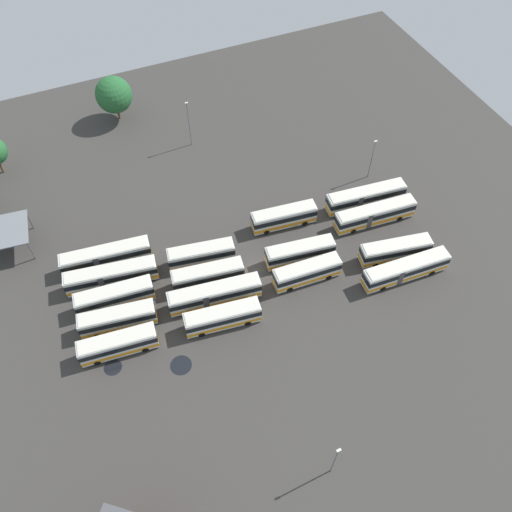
{
  "coord_description": "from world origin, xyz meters",
  "views": [
    {
      "loc": [
        -18.99,
        -44.54,
        67.61
      ],
      "look_at": [
        0.77,
        1.36,
        1.59
      ],
      "focal_mm": 36.65,
      "sensor_mm": 36.0,
      "label": 1
    }
  ],
  "objects_px": {
    "bus_row1_slot3": "(201,255)",
    "bus_row2_slot1": "(307,272)",
    "maintenance_shelter": "(1,232)",
    "bus_row0_slot2": "(115,296)",
    "bus_row3_slot3": "(374,214)",
    "lamp_post_far_corner": "(335,460)",
    "bus_row0_slot4": "(106,257)",
    "lamp_post_by_building": "(372,158)",
    "bus_row1_slot1": "(214,294)",
    "tree_south_edge": "(114,95)",
    "bus_row1_slot2": "(208,275)",
    "bus_row2_slot4": "(284,217)",
    "bus_row0_slot3": "(111,276)",
    "bus_row3_slot4": "(365,197)",
    "bus_row3_slot0": "(405,270)",
    "bus_row2_slot2": "(300,252)",
    "bus_row0_slot0": "(118,344)",
    "bus_row3_slot1": "(395,250)",
    "bus_row0_slot1": "(118,319)",
    "bus_row1_slot0": "(223,317)",
    "lamp_post_mid_lot": "(189,122)"
  },
  "relations": [
    {
      "from": "maintenance_shelter",
      "to": "bus_row0_slot2",
      "type": "bearing_deg",
      "value": -52.09
    },
    {
      "from": "bus_row0_slot2",
      "to": "bus_row1_slot1",
      "type": "bearing_deg",
      "value": -21.88
    },
    {
      "from": "bus_row1_slot0",
      "to": "bus_row3_slot3",
      "type": "xyz_separation_m",
      "value": [
        30.66,
        8.5,
        0.0
      ]
    },
    {
      "from": "bus_row2_slot2",
      "to": "bus_row2_slot4",
      "type": "height_order",
      "value": "same"
    },
    {
      "from": "bus_row0_slot1",
      "to": "bus_row3_slot3",
      "type": "height_order",
      "value": "same"
    },
    {
      "from": "bus_row0_slot3",
      "to": "bus_row3_slot1",
      "type": "xyz_separation_m",
      "value": [
        42.81,
        -13.02,
        -0.0
      ]
    },
    {
      "from": "bus_row1_slot1",
      "to": "lamp_post_far_corner",
      "type": "height_order",
      "value": "lamp_post_far_corner"
    },
    {
      "from": "bus_row0_slot3",
      "to": "bus_row3_slot4",
      "type": "height_order",
      "value": "same"
    },
    {
      "from": "bus_row0_slot4",
      "to": "bus_row1_slot3",
      "type": "relative_size",
      "value": 1.31
    },
    {
      "from": "bus_row1_slot0",
      "to": "lamp_post_mid_lot",
      "type": "relative_size",
      "value": 1.18
    },
    {
      "from": "bus_row3_slot3",
      "to": "tree_south_edge",
      "type": "height_order",
      "value": "tree_south_edge"
    },
    {
      "from": "bus_row1_slot0",
      "to": "bus_row3_slot1",
      "type": "xyz_separation_m",
      "value": [
        29.71,
        0.59,
        0.0
      ]
    },
    {
      "from": "bus_row0_slot4",
      "to": "lamp_post_mid_lot",
      "type": "height_order",
      "value": "lamp_post_mid_lot"
    },
    {
      "from": "bus_row1_slot2",
      "to": "lamp_post_mid_lot",
      "type": "bearing_deg",
      "value": 75.64
    },
    {
      "from": "bus_row3_slot4",
      "to": "bus_row1_slot1",
      "type": "bearing_deg",
      "value": -164.86
    },
    {
      "from": "bus_row2_slot2",
      "to": "bus_row2_slot4",
      "type": "distance_m",
      "value": 7.78
    },
    {
      "from": "bus_row0_slot4",
      "to": "lamp_post_by_building",
      "type": "xyz_separation_m",
      "value": [
        48.47,
        0.75,
        2.71
      ]
    },
    {
      "from": "maintenance_shelter",
      "to": "tree_south_edge",
      "type": "distance_m",
      "value": 35.85
    },
    {
      "from": "bus_row3_slot3",
      "to": "lamp_post_far_corner",
      "type": "bearing_deg",
      "value": -128.03
    },
    {
      "from": "bus_row0_slot0",
      "to": "bus_row0_slot2",
      "type": "bearing_deg",
      "value": 79.26
    },
    {
      "from": "bus_row1_slot3",
      "to": "bus_row2_slot1",
      "type": "relative_size",
      "value": 1.0
    },
    {
      "from": "bus_row2_slot4",
      "to": "lamp_post_by_building",
      "type": "distance_m",
      "value": 19.8
    },
    {
      "from": "bus_row2_slot2",
      "to": "lamp_post_by_building",
      "type": "height_order",
      "value": "lamp_post_by_building"
    },
    {
      "from": "bus_row3_slot4",
      "to": "bus_row3_slot1",
      "type": "bearing_deg",
      "value": -97.53
    },
    {
      "from": "bus_row2_slot4",
      "to": "lamp_post_far_corner",
      "type": "xyz_separation_m",
      "value": [
        -11.69,
        -38.67,
        2.68
      ]
    },
    {
      "from": "bus_row0_slot0",
      "to": "bus_row0_slot2",
      "type": "xyz_separation_m",
      "value": [
        1.52,
        8.02,
        0.0
      ]
    },
    {
      "from": "bus_row0_slot2",
      "to": "bus_row1_slot1",
      "type": "relative_size",
      "value": 0.83
    },
    {
      "from": "bus_row1_slot2",
      "to": "bus_row2_slot4",
      "type": "height_order",
      "value": "same"
    },
    {
      "from": "bus_row1_slot3",
      "to": "tree_south_edge",
      "type": "relative_size",
      "value": 1.18
    },
    {
      "from": "bus_row0_slot4",
      "to": "bus_row2_slot1",
      "type": "distance_m",
      "value": 31.72
    },
    {
      "from": "bus_row2_slot2",
      "to": "lamp_post_mid_lot",
      "type": "distance_m",
      "value": 34.16
    },
    {
      "from": "bus_row0_slot0",
      "to": "bus_row2_slot4",
      "type": "bearing_deg",
      "value": 21.37
    },
    {
      "from": "bus_row0_slot0",
      "to": "bus_row3_slot1",
      "type": "xyz_separation_m",
      "value": [
        44.72,
        -1.1,
        0.0
      ]
    },
    {
      "from": "bus_row1_slot3",
      "to": "bus_row3_slot0",
      "type": "xyz_separation_m",
      "value": [
        28.08,
        -15.27,
        0.0
      ]
    },
    {
      "from": "bus_row3_slot0",
      "to": "maintenance_shelter",
      "type": "xyz_separation_m",
      "value": [
        -56.08,
        30.34,
        2.17
      ]
    },
    {
      "from": "bus_row3_slot0",
      "to": "tree_south_edge",
      "type": "height_order",
      "value": "tree_south_edge"
    },
    {
      "from": "lamp_post_by_building",
      "to": "bus_row0_slot3",
      "type": "bearing_deg",
      "value": -174.45
    },
    {
      "from": "bus_row1_slot0",
      "to": "bus_row2_slot2",
      "type": "bearing_deg",
      "value": 21.81
    },
    {
      "from": "bus_row1_slot1",
      "to": "bus_row3_slot1",
      "type": "height_order",
      "value": "same"
    },
    {
      "from": "bus_row1_slot2",
      "to": "bus_row3_slot3",
      "type": "height_order",
      "value": "same"
    },
    {
      "from": "bus_row0_slot1",
      "to": "bus_row3_slot4",
      "type": "relative_size",
      "value": 0.79
    },
    {
      "from": "bus_row0_slot1",
      "to": "lamp_post_far_corner",
      "type": "bearing_deg",
      "value": -58.38
    },
    {
      "from": "bus_row3_slot1",
      "to": "maintenance_shelter",
      "type": "height_order",
      "value": "maintenance_shelter"
    },
    {
      "from": "bus_row0_slot2",
      "to": "bus_row1_slot3",
      "type": "relative_size",
      "value": 1.09
    },
    {
      "from": "bus_row1_slot0",
      "to": "bus_row1_slot2",
      "type": "relative_size",
      "value": 1.01
    },
    {
      "from": "bus_row0_slot3",
      "to": "tree_south_edge",
      "type": "height_order",
      "value": "tree_south_edge"
    },
    {
      "from": "bus_row1_slot1",
      "to": "bus_row0_slot2",
      "type": "bearing_deg",
      "value": 158.12
    },
    {
      "from": "bus_row0_slot1",
      "to": "bus_row1_slot1",
      "type": "relative_size",
      "value": 0.79
    },
    {
      "from": "bus_row0_slot4",
      "to": "lamp_post_by_building",
      "type": "height_order",
      "value": "lamp_post_by_building"
    },
    {
      "from": "bus_row2_slot4",
      "to": "tree_south_edge",
      "type": "bearing_deg",
      "value": 115.47
    }
  ]
}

